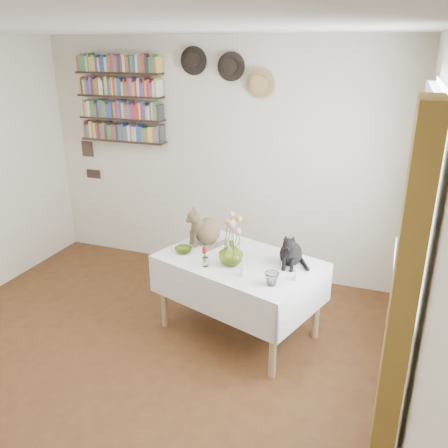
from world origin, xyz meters
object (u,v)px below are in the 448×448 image
at_px(black_cat, 291,248).
at_px(flower_vase, 231,253).
at_px(tabby_cat, 208,224).
at_px(bookshelf_unit, 121,100).
at_px(dining_table, 239,278).

relative_size(black_cat, flower_vase, 1.42).
height_order(tabby_cat, black_cat, tabby_cat).
bearing_deg(flower_vase, bookshelf_unit, 144.37).
xyz_separation_m(flower_vase, bookshelf_unit, (-1.71, 1.22, 1.03)).
distance_m(tabby_cat, flower_vase, 0.50).
height_order(dining_table, tabby_cat, tabby_cat).
relative_size(dining_table, black_cat, 5.02).
bearing_deg(flower_vase, dining_table, 72.82).
distance_m(black_cat, flower_vase, 0.49).
bearing_deg(black_cat, bookshelf_unit, 152.09).
xyz_separation_m(dining_table, flower_vase, (-0.03, -0.11, 0.28)).
distance_m(flower_vase, bookshelf_unit, 2.34).
relative_size(tabby_cat, flower_vase, 1.71).
xyz_separation_m(tabby_cat, black_cat, (0.81, -0.19, -0.03)).
xyz_separation_m(dining_table, black_cat, (0.42, 0.06, 0.32)).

